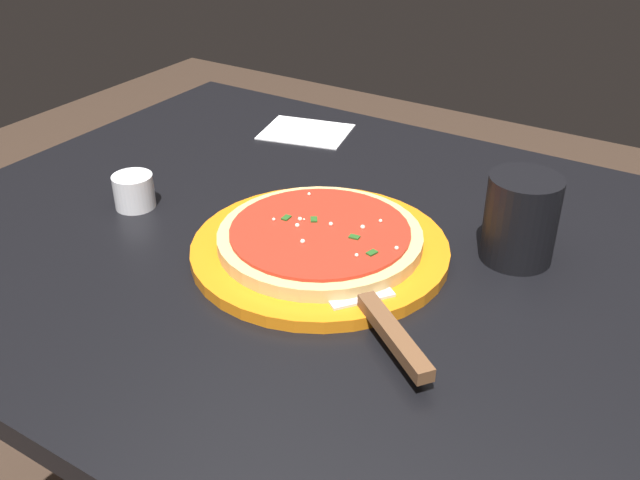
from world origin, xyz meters
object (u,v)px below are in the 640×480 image
(pizza, at_px, (320,237))
(cup_tall_drink, at_px, (521,219))
(serving_plate, at_px, (320,249))
(pizza_server, at_px, (376,313))
(cup_small_sauce, at_px, (134,191))
(napkin_folded_right, at_px, (306,132))

(pizza, relative_size, cup_tall_drink, 2.31)
(serving_plate, bearing_deg, pizza, 17.38)
(pizza, bearing_deg, cup_tall_drink, 30.73)
(pizza_server, bearing_deg, cup_small_sauce, 170.87)
(pizza, distance_m, napkin_folded_right, 0.38)
(pizza_server, height_order, napkin_folded_right, pizza_server)
(pizza_server, height_order, cup_tall_drink, cup_tall_drink)
(pizza_server, bearing_deg, napkin_folded_right, 130.80)
(pizza_server, distance_m, cup_small_sauce, 0.40)
(cup_tall_drink, bearing_deg, pizza_server, -109.45)
(pizza_server, relative_size, napkin_folded_right, 1.48)
(serving_plate, relative_size, napkin_folded_right, 2.20)
(cup_tall_drink, distance_m, napkin_folded_right, 0.46)
(serving_plate, xyz_separation_m, napkin_folded_right, (-0.22, 0.31, -0.01))
(serving_plate, xyz_separation_m, pizza, (0.00, 0.00, 0.02))
(cup_tall_drink, xyz_separation_m, cup_small_sauce, (-0.47, -0.14, -0.03))
(serving_plate, distance_m, pizza, 0.02)
(serving_plate, height_order, pizza, pizza)
(serving_plate, relative_size, cup_tall_drink, 2.93)
(pizza_server, distance_m, napkin_folded_right, 0.53)
(serving_plate, height_order, napkin_folded_right, serving_plate)
(cup_tall_drink, height_order, cup_small_sauce, cup_tall_drink)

